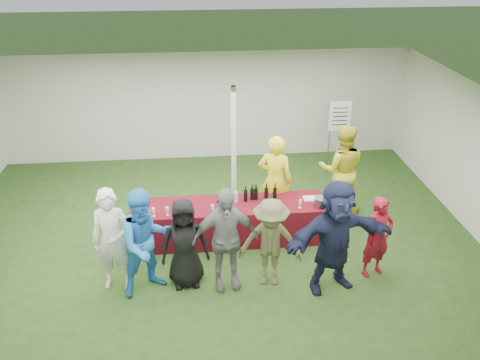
{
  "coord_description": "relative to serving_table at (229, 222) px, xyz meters",
  "views": [
    {
      "loc": [
        -0.14,
        -7.05,
        5.17
      ],
      "look_at": [
        0.54,
        0.28,
        1.25
      ],
      "focal_mm": 35.0,
      "sensor_mm": 36.0,
      "label": 1
    }
  ],
  "objects": [
    {
      "name": "ground",
      "position": [
        -0.34,
        -0.28,
        -0.38
      ],
      "size": [
        60.0,
        60.0,
        0.0
      ],
      "primitive_type": "plane",
      "color": "#284719",
      "rests_on": "ground"
    },
    {
      "name": "tent",
      "position": [
        0.16,
        0.92,
        0.98
      ],
      "size": [
        10.0,
        10.0,
        10.0
      ],
      "color": "white",
      "rests_on": "ground"
    },
    {
      "name": "serving_table",
      "position": [
        0.0,
        0.0,
        0.0
      ],
      "size": [
        3.6,
        0.8,
        0.75
      ],
      "primitive_type": "cube",
      "color": "#600708",
      "rests_on": "ground"
    },
    {
      "name": "wine_bottles",
      "position": [
        0.57,
        0.14,
        0.5
      ],
      "size": [
        0.62,
        0.12,
        0.32
      ],
      "color": "black",
      "rests_on": "serving_table"
    },
    {
      "name": "wine_glasses",
      "position": [
        -0.52,
        -0.25,
        0.49
      ],
      "size": [
        2.67,
        0.1,
        0.16
      ],
      "color": "silver",
      "rests_on": "serving_table"
    },
    {
      "name": "water_bottle",
      "position": [
        0.14,
        0.08,
        0.48
      ],
      "size": [
        0.07,
        0.07,
        0.23
      ],
      "color": "silver",
      "rests_on": "serving_table"
    },
    {
      "name": "bar_towel",
      "position": [
        1.52,
        0.05,
        0.39
      ],
      "size": [
        0.25,
        0.18,
        0.03
      ],
      "primitive_type": "cube",
      "color": "white",
      "rests_on": "serving_table"
    },
    {
      "name": "dump_bucket",
      "position": [
        1.65,
        -0.22,
        0.46
      ],
      "size": [
        0.23,
        0.23,
        0.18
      ],
      "primitive_type": "cylinder",
      "color": "slate",
      "rests_on": "serving_table"
    },
    {
      "name": "wine_list_sign",
      "position": [
        2.73,
        2.51,
        0.94
      ],
      "size": [
        0.5,
        0.03,
        1.8
      ],
      "color": "slate",
      "rests_on": "ground"
    },
    {
      "name": "staff_pourer",
      "position": [
        0.92,
        0.5,
        0.56
      ],
      "size": [
        0.8,
        0.68,
        1.87
      ],
      "primitive_type": "imported",
      "rotation": [
        0.0,
        0.0,
        2.74
      ],
      "color": "yellow",
      "rests_on": "ground"
    },
    {
      "name": "staff_back",
      "position": [
        2.32,
        0.84,
        0.57
      ],
      "size": [
        1.04,
        0.89,
        1.89
      ],
      "primitive_type": "imported",
      "rotation": [
        0.0,
        0.0,
        2.94
      ],
      "color": "gold",
      "rests_on": "ground"
    },
    {
      "name": "customer_0",
      "position": [
        -1.91,
        -1.16,
        0.52
      ],
      "size": [
        0.67,
        0.46,
        1.78
      ],
      "primitive_type": "imported",
      "rotation": [
        0.0,
        0.0,
        -0.06
      ],
      "color": "silver",
      "rests_on": "ground"
    },
    {
      "name": "customer_1",
      "position": [
        -1.37,
        -1.28,
        0.54
      ],
      "size": [
        1.1,
        1.01,
        1.83
      ],
      "primitive_type": "imported",
      "rotation": [
        0.0,
        0.0,
        0.44
      ],
      "color": "#297FD5",
      "rests_on": "ground"
    },
    {
      "name": "customer_2",
      "position": [
        -0.8,
        -1.19,
        0.41
      ],
      "size": [
        0.8,
        0.56,
        1.57
      ],
      "primitive_type": "imported",
      "rotation": [
        0.0,
        0.0,
        0.08
      ],
      "color": "black",
      "rests_on": "ground"
    },
    {
      "name": "customer_3",
      "position": [
        -0.16,
        -1.31,
        0.53
      ],
      "size": [
        1.1,
        0.56,
        1.8
      ],
      "primitive_type": "imported",
      "rotation": [
        0.0,
        0.0,
        0.12
      ],
      "color": "slate",
      "rests_on": "ground"
    },
    {
      "name": "customer_4",
      "position": [
        0.57,
        -1.31,
        0.41
      ],
      "size": [
        1.1,
        0.76,
        1.57
      ],
      "primitive_type": "imported",
      "rotation": [
        0.0,
        0.0,
        -0.19
      ],
      "color": "brown",
      "rests_on": "ground"
    },
    {
      "name": "customer_5",
      "position": [
        1.55,
        -1.5,
        0.59
      ],
      "size": [
        1.87,
        0.96,
        1.93
      ],
      "primitive_type": "imported",
      "rotation": [
        0.0,
        0.0,
        0.23
      ],
      "color": "#1A1F3B",
      "rests_on": "ground"
    },
    {
      "name": "customer_6",
      "position": [
        2.36,
        -1.24,
        0.36
      ],
      "size": [
        0.62,
        0.51,
        1.46
      ],
      "primitive_type": "imported",
      "rotation": [
        0.0,
        0.0,
        0.35
      ],
      "color": "maroon",
      "rests_on": "ground"
    }
  ]
}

